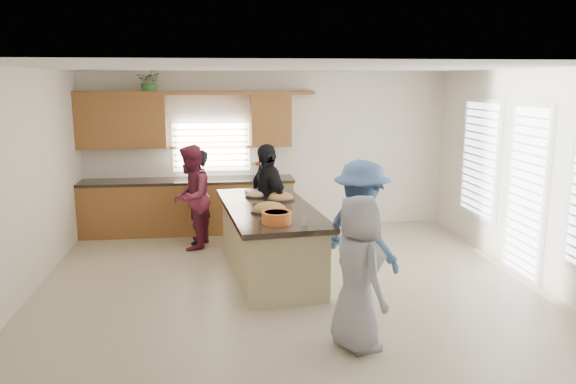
{
  "coord_description": "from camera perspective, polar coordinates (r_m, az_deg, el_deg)",
  "views": [
    {
      "loc": [
        -0.86,
        -7.03,
        2.66
      ],
      "look_at": [
        0.05,
        0.4,
        1.15
      ],
      "focal_mm": 35.0,
      "sensor_mm": 36.0,
      "label": 1
    }
  ],
  "objects": [
    {
      "name": "floor",
      "position": [
        7.57,
        -0.04,
        -9.18
      ],
      "size": [
        6.5,
        6.5,
        0.0
      ],
      "primitive_type": "plane",
      "color": "tan",
      "rests_on": "ground"
    },
    {
      "name": "room_shell",
      "position": [
        7.13,
        -0.05,
        5.29
      ],
      "size": [
        6.52,
        6.02,
        2.81
      ],
      "color": "silver",
      "rests_on": "ground"
    },
    {
      "name": "back_cabinetry",
      "position": [
        9.94,
        -10.42,
        1.08
      ],
      "size": [
        4.08,
        0.66,
        2.46
      ],
      "color": "brown",
      "rests_on": "ground"
    },
    {
      "name": "right_wall_glazing",
      "position": [
        8.12,
        23.25,
        1.14
      ],
      "size": [
        0.06,
        4.0,
        2.25
      ],
      "color": "white",
      "rests_on": "ground"
    },
    {
      "name": "island",
      "position": [
        7.81,
        -1.9,
        -5.02
      ],
      "size": [
        1.43,
        2.81,
        0.95
      ],
      "rotation": [
        0.0,
        0.0,
        0.11
      ],
      "color": "tan",
      "rests_on": "ground"
    },
    {
      "name": "platter_front",
      "position": [
        7.36,
        -1.92,
        -1.82
      ],
      "size": [
        0.49,
        0.49,
        0.2
      ],
      "color": "black",
      "rests_on": "island"
    },
    {
      "name": "platter_mid",
      "position": [
        8.1,
        -0.73,
        -0.59
      ],
      "size": [
        0.4,
        0.4,
        0.16
      ],
      "color": "black",
      "rests_on": "island"
    },
    {
      "name": "platter_back",
      "position": [
        8.31,
        -3.27,
        -0.3
      ],
      "size": [
        0.33,
        0.33,
        0.13
      ],
      "color": "black",
      "rests_on": "island"
    },
    {
      "name": "salad_bowl",
      "position": [
        6.77,
        -1.16,
        -2.54
      ],
      "size": [
        0.36,
        0.36,
        0.14
      ],
      "color": "orange",
      "rests_on": "island"
    },
    {
      "name": "clear_cup",
      "position": [
        6.66,
        1.67,
        -3.05
      ],
      "size": [
        0.08,
        0.08,
        0.1
      ],
      "primitive_type": "cylinder",
      "color": "white",
      "rests_on": "island"
    },
    {
      "name": "plate_stack",
      "position": [
        8.59,
        -3.64,
        0.04
      ],
      "size": [
        0.24,
        0.24,
        0.04
      ],
      "primitive_type": "cylinder",
      "color": "#AF89C8",
      "rests_on": "island"
    },
    {
      "name": "flower_vase",
      "position": [
        8.85,
        -3.28,
        1.84
      ],
      "size": [
        0.14,
        0.14,
        0.44
      ],
      "color": "silver",
      "rests_on": "island"
    },
    {
      "name": "potted_plant",
      "position": [
        9.92,
        -13.9,
        10.85
      ],
      "size": [
        0.46,
        0.41,
        0.44
      ],
      "primitive_type": "imported",
      "rotation": [
        0.0,
        0.0,
        -0.19
      ],
      "color": "#33732E",
      "rests_on": "back_cabinetry"
    },
    {
      "name": "woman_left_back",
      "position": [
        9.26,
        -9.16,
        -0.52
      ],
      "size": [
        0.45,
        0.61,
        1.54
      ],
      "primitive_type": "imported",
      "rotation": [
        0.0,
        0.0,
        -1.71
      ],
      "color": "black",
      "rests_on": "ground"
    },
    {
      "name": "woman_left_mid",
      "position": [
        8.99,
        -9.82,
        -0.54
      ],
      "size": [
        0.77,
        0.91,
        1.65
      ],
      "primitive_type": "imported",
      "rotation": [
        0.0,
        0.0,
        -1.76
      ],
      "color": "maroon",
      "rests_on": "ground"
    },
    {
      "name": "woman_left_front",
      "position": [
        8.39,
        -2.15,
        -0.97
      ],
      "size": [
        0.79,
        1.1,
        1.73
      ],
      "primitive_type": "imported",
      "rotation": [
        0.0,
        0.0,
        -1.16
      ],
      "color": "black",
      "rests_on": "ground"
    },
    {
      "name": "woman_right_back",
      "position": [
        6.63,
        7.42,
        -4.3
      ],
      "size": [
        1.1,
        1.3,
        1.75
      ],
      "primitive_type": "imported",
      "rotation": [
        0.0,
        0.0,
        2.05
      ],
      "color": "#3B5680",
      "rests_on": "ground"
    },
    {
      "name": "woman_right_front",
      "position": [
        5.62,
        7.11,
        -8.18
      ],
      "size": [
        0.69,
        0.87,
        1.57
      ],
      "primitive_type": "imported",
      "rotation": [
        0.0,
        0.0,
        1.85
      ],
      "color": "gray",
      "rests_on": "ground"
    }
  ]
}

